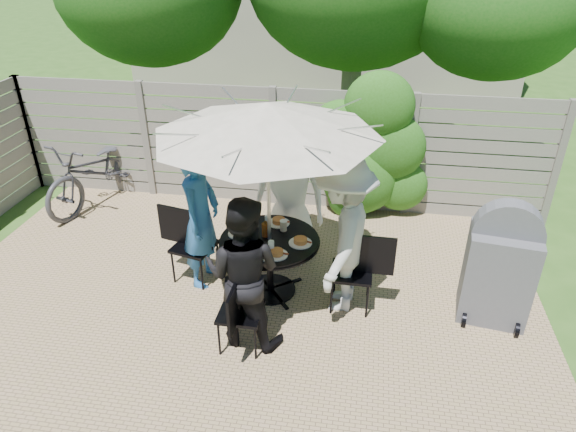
% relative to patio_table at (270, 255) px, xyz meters
% --- Properties ---
extents(patio_table, '(1.25, 1.25, 0.73)m').
position_rel_patio_table_xyz_m(patio_table, '(0.00, 0.00, 0.00)').
color(patio_table, black).
rests_on(patio_table, ground).
extents(umbrella, '(2.64, 2.64, 2.30)m').
position_rel_patio_table_xyz_m(umbrella, '(0.00, -0.00, 1.62)').
color(umbrella, silver).
rests_on(umbrella, ground).
extents(chair_back, '(0.45, 0.63, 0.85)m').
position_rel_patio_table_xyz_m(chair_back, '(0.12, 0.96, -0.26)').
color(chair_back, black).
rests_on(chair_back, ground).
extents(person_back, '(0.98, 0.70, 1.87)m').
position_rel_patio_table_xyz_m(person_back, '(0.10, 0.82, 0.42)').
color(person_back, white).
rests_on(person_back, ground).
extents(chair_left, '(0.72, 0.55, 0.95)m').
position_rel_patio_table_xyz_m(chair_left, '(-0.96, 0.12, -0.23)').
color(chair_left, black).
rests_on(chair_left, ground).
extents(person_left, '(0.48, 0.67, 1.72)m').
position_rel_patio_table_xyz_m(person_left, '(-0.82, 0.10, 0.35)').
color(person_left, '#2662A7').
rests_on(person_left, ground).
extents(chair_front, '(0.43, 0.64, 0.89)m').
position_rel_patio_table_xyz_m(chair_front, '(-0.11, -0.96, -0.25)').
color(chair_front, black).
rests_on(chair_front, ground).
extents(person_front, '(0.87, 0.72, 1.65)m').
position_rel_patio_table_xyz_m(person_front, '(-0.10, -0.82, 0.31)').
color(person_front, black).
rests_on(person_front, ground).
extents(chair_right, '(0.68, 0.46, 0.94)m').
position_rel_patio_table_xyz_m(chair_right, '(0.96, -0.12, -0.23)').
color(chair_right, black).
rests_on(chair_right, ground).
extents(person_right, '(0.81, 1.24, 1.81)m').
position_rel_patio_table_xyz_m(person_right, '(0.82, -0.10, 0.39)').
color(person_right, beige).
rests_on(person_right, ground).
extents(plate_back, '(0.26, 0.26, 0.06)m').
position_rel_patio_table_xyz_m(plate_back, '(0.04, 0.36, 0.25)').
color(plate_back, white).
rests_on(plate_back, patio_table).
extents(plate_left, '(0.26, 0.26, 0.06)m').
position_rel_patio_table_xyz_m(plate_left, '(-0.36, 0.04, 0.25)').
color(plate_left, white).
rests_on(plate_left, patio_table).
extents(plate_front, '(0.26, 0.26, 0.06)m').
position_rel_patio_table_xyz_m(plate_front, '(-0.04, -0.36, 0.25)').
color(plate_front, white).
rests_on(plate_front, patio_table).
extents(plate_right, '(0.26, 0.26, 0.06)m').
position_rel_patio_table_xyz_m(plate_right, '(0.36, -0.04, 0.25)').
color(plate_right, white).
rests_on(plate_right, patio_table).
extents(plate_extra, '(0.24, 0.24, 0.06)m').
position_rel_patio_table_xyz_m(plate_extra, '(0.14, -0.32, 0.25)').
color(plate_extra, white).
rests_on(plate_extra, patio_table).
extents(glass_back, '(0.07, 0.07, 0.14)m').
position_rel_patio_table_xyz_m(glass_back, '(-0.07, 0.27, 0.29)').
color(glass_back, silver).
rests_on(glass_back, patio_table).
extents(glass_left, '(0.07, 0.07, 0.14)m').
position_rel_patio_table_xyz_m(glass_left, '(-0.27, -0.07, 0.29)').
color(glass_left, silver).
rests_on(glass_left, patio_table).
extents(glass_front, '(0.07, 0.07, 0.14)m').
position_rel_patio_table_xyz_m(glass_front, '(0.07, -0.27, 0.29)').
color(glass_front, silver).
rests_on(glass_front, patio_table).
extents(syrup_jug, '(0.09, 0.09, 0.16)m').
position_rel_patio_table_xyz_m(syrup_jug, '(-0.05, 0.06, 0.30)').
color(syrup_jug, '#59280C').
rests_on(syrup_jug, patio_table).
extents(coffee_cup, '(0.08, 0.08, 0.12)m').
position_rel_patio_table_xyz_m(coffee_cup, '(0.13, 0.21, 0.28)').
color(coffee_cup, '#C6B293').
rests_on(coffee_cup, patio_table).
extents(bicycle, '(1.27, 2.20, 1.09)m').
position_rel_patio_table_xyz_m(bicycle, '(-3.04, 1.85, 0.03)').
color(bicycle, '#333338').
rests_on(bicycle, ground).
extents(bbq_grill, '(0.76, 0.63, 1.42)m').
position_rel_patio_table_xyz_m(bbq_grill, '(2.49, -0.04, 0.13)').
color(bbq_grill, '#545458').
rests_on(bbq_grill, ground).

